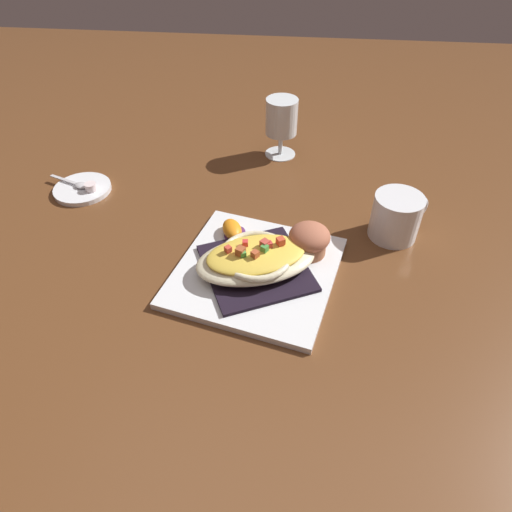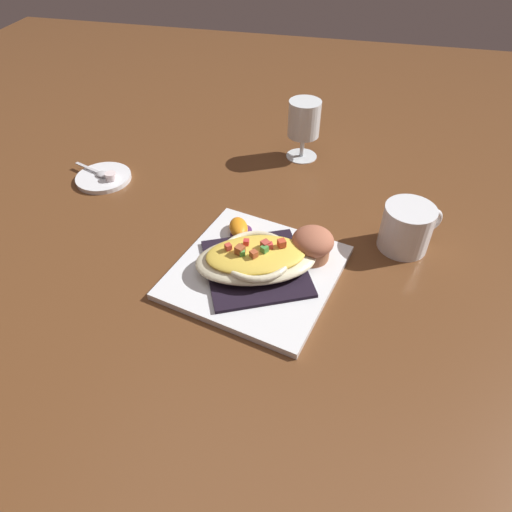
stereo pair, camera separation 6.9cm
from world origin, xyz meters
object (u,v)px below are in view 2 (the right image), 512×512
(stemmed_glass, at_px, (304,122))
(coffee_mug, at_px, (406,230))
(square_plate, at_px, (256,272))
(muffin, at_px, (313,244))
(gratin_dish, at_px, (256,258))
(spoon, at_px, (100,173))
(creamer_cup_0, at_px, (111,176))
(orange_garnish, at_px, (239,229))
(creamer_saucer, at_px, (104,178))

(stemmed_glass, bearing_deg, coffee_mug, 129.68)
(square_plate, distance_m, muffin, 0.11)
(gratin_dish, xyz_separation_m, coffee_mug, (-0.24, -0.13, -0.00))
(spoon, bearing_deg, creamer_cup_0, 159.24)
(spoon, distance_m, creamer_cup_0, 0.04)
(square_plate, relative_size, orange_garnish, 4.05)
(orange_garnish, bearing_deg, coffee_mug, -170.98)
(gratin_dish, bearing_deg, spoon, -28.33)
(creamer_cup_0, bearing_deg, orange_garnish, 159.69)
(muffin, relative_size, orange_garnish, 1.11)
(creamer_saucer, height_order, creamer_cup_0, creamer_cup_0)
(orange_garnish, distance_m, stemmed_glass, 0.34)
(square_plate, xyz_separation_m, muffin, (-0.09, -0.05, 0.04))
(gratin_dish, distance_m, creamer_saucer, 0.45)
(creamer_saucer, bearing_deg, gratin_dish, 151.52)
(square_plate, distance_m, creamer_saucer, 0.45)
(square_plate, bearing_deg, creamer_cup_0, -28.97)
(muffin, distance_m, spoon, 0.51)
(muffin, height_order, spoon, muffin)
(square_plate, height_order, spoon, spoon)
(square_plate, relative_size, coffee_mug, 2.36)
(gratin_dish, distance_m, creamer_cup_0, 0.42)
(coffee_mug, bearing_deg, creamer_saucer, -7.07)
(square_plate, distance_m, spoon, 0.45)
(creamer_saucer, bearing_deg, orange_garnish, 159.66)
(square_plate, distance_m, orange_garnish, 0.10)
(creamer_saucer, relative_size, spoon, 1.19)
(stemmed_glass, distance_m, creamer_cup_0, 0.44)
(coffee_mug, xyz_separation_m, stemmed_glass, (0.23, -0.28, 0.05))
(muffin, distance_m, creamer_cup_0, 0.48)
(gratin_dish, distance_m, orange_garnish, 0.10)
(coffee_mug, bearing_deg, gratin_dish, 28.72)
(orange_garnish, xyz_separation_m, creamer_cup_0, (0.31, -0.12, -0.01))
(orange_garnish, bearing_deg, spoon, -20.35)
(stemmed_glass, bearing_deg, gratin_dish, 88.01)
(creamer_saucer, bearing_deg, stemmed_glass, -154.02)
(square_plate, distance_m, coffee_mug, 0.28)
(muffin, xyz_separation_m, creamer_cup_0, (0.45, -0.15, -0.02))
(spoon, bearing_deg, stemmed_glass, -154.81)
(orange_garnish, xyz_separation_m, spoon, (0.35, -0.13, -0.01))
(square_plate, height_order, stemmed_glass, stemmed_glass)
(coffee_mug, bearing_deg, stemmed_glass, -50.32)
(orange_garnish, relative_size, creamer_saucer, 0.54)
(gratin_dish, relative_size, muffin, 3.20)
(square_plate, xyz_separation_m, creamer_cup_0, (0.37, -0.20, 0.01))
(spoon, height_order, creamer_cup_0, creamer_cup_0)
(muffin, xyz_separation_m, orange_garnish, (0.14, -0.03, -0.02))
(square_plate, relative_size, stemmed_glass, 1.94)
(creamer_saucer, bearing_deg, coffee_mug, 172.93)
(orange_garnish, height_order, spoon, orange_garnish)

